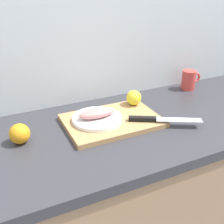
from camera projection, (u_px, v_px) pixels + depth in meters
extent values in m
cube|color=silver|center=(83.00, 25.00, 1.20)|extent=(3.20, 0.05, 2.50)
cube|color=#9E7A56|center=(114.00, 215.00, 1.30)|extent=(2.00, 0.58, 0.86)
cube|color=#333338|center=(115.00, 133.00, 1.10)|extent=(2.00, 0.60, 0.04)
cube|color=tan|center=(112.00, 121.00, 1.13)|extent=(0.38, 0.26, 0.02)
cylinder|color=white|center=(97.00, 119.00, 1.11)|extent=(0.20, 0.20, 0.01)
ellipsoid|color=tan|center=(97.00, 113.00, 1.10)|extent=(0.15, 0.06, 0.04)
cube|color=silver|center=(179.00, 120.00, 1.10)|extent=(0.17, 0.12, 0.00)
cube|color=black|center=(142.00, 119.00, 1.10)|extent=(0.11, 0.07, 0.02)
sphere|color=yellow|center=(134.00, 98.00, 1.23)|extent=(0.07, 0.07, 0.07)
cylinder|color=#CC3F38|center=(188.00, 80.00, 1.45)|extent=(0.07, 0.07, 0.10)
torus|color=#CC3F38|center=(196.00, 78.00, 1.47)|extent=(0.06, 0.01, 0.06)
sphere|color=orange|center=(20.00, 134.00, 0.99)|extent=(0.07, 0.07, 0.07)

